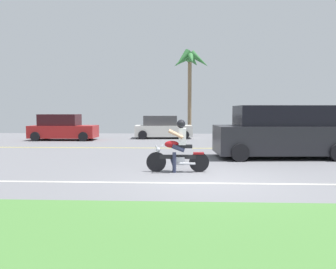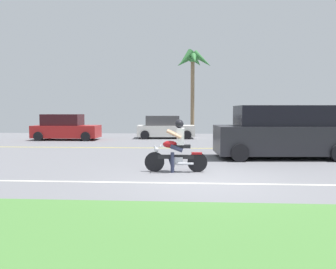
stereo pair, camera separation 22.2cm
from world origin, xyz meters
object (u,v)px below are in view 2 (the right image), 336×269
suv_nearby (282,133)px  palm_tree_0 (193,64)px  parked_car_2 (262,130)px  parked_car_1 (165,128)px  motorcyclist (176,150)px  parked_car_0 (65,128)px

suv_nearby → palm_tree_0: bearing=105.3°
parked_car_2 → suv_nearby: bearing=-96.3°
palm_tree_0 → parked_car_2: bearing=-53.3°
suv_nearby → parked_car_1: suv_nearby is taller
parked_car_1 → motorcyclist: bearing=-84.3°
parked_car_0 → parked_car_1: 6.34m
parked_car_2 → palm_tree_0: size_ratio=0.65×
parked_car_1 → suv_nearby: bearing=-60.4°
parked_car_0 → parked_car_2: size_ratio=0.98×
parked_car_2 → parked_car_0: bearing=176.7°
parked_car_1 → parked_car_0: bearing=-164.5°
parked_car_1 → parked_car_2: (5.85, -2.39, -0.02)m
motorcyclist → parked_car_1: motorcyclist is taller
suv_nearby → parked_car_1: (-5.12, 9.03, -0.27)m
motorcyclist → suv_nearby: 5.04m
parked_car_2 → palm_tree_0: 8.12m
palm_tree_0 → suv_nearby: bearing=-74.7°
parked_car_0 → palm_tree_0: bearing=30.5°
suv_nearby → parked_car_2: 6.68m
motorcyclist → suv_nearby: size_ratio=0.36×
suv_nearby → parked_car_2: suv_nearby is taller
motorcyclist → parked_car_2: 10.85m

